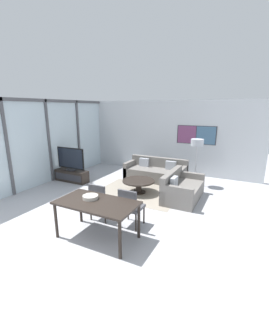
{
  "coord_description": "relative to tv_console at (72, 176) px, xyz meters",
  "views": [
    {
      "loc": [
        2.99,
        -2.46,
        2.52
      ],
      "look_at": [
        0.34,
        2.74,
        0.95
      ],
      "focal_mm": 24.0,
      "sensor_mm": 36.0,
      "label": 1
    }
  ],
  "objects": [
    {
      "name": "coffee_table",
      "position": [
        2.58,
        0.09,
        0.09
      ],
      "size": [
        0.98,
        0.98,
        0.39
      ],
      "color": "black",
      "rests_on": "ground_plane"
    },
    {
      "name": "wall_back",
      "position": [
        2.45,
        2.74,
        1.2
      ],
      "size": [
        7.24,
        0.09,
        2.8
      ],
      "color": "silver",
      "rests_on": "ground_plane"
    },
    {
      "name": "fruit_bowl",
      "position": [
        2.74,
        -2.43,
        0.61
      ],
      "size": [
        0.31,
        0.31,
        0.07
      ],
      "color": "#B7B2A8",
      "rests_on": "dining_table"
    },
    {
      "name": "tv_console",
      "position": [
        0.0,
        0.0,
        0.0
      ],
      "size": [
        1.24,
        0.4,
        0.4
      ],
      "color": "black",
      "rests_on": "ground_plane"
    },
    {
      "name": "window_wall_left",
      "position": [
        -0.69,
        -0.26,
        1.33
      ],
      "size": [
        0.07,
        6.02,
        2.8
      ],
      "color": "silver",
      "rests_on": "ground_plane"
    },
    {
      "name": "floor_lamp",
      "position": [
        3.95,
        1.55,
        1.15
      ],
      "size": [
        0.41,
        0.41,
        1.55
      ],
      "color": "#2D2D33",
      "rests_on": "ground_plane"
    },
    {
      "name": "dining_chair_centre",
      "position": [
        3.32,
        -1.84,
        0.3
      ],
      "size": [
        0.46,
        0.46,
        0.88
      ],
      "color": "#4C4C51",
      "rests_on": "ground_plane"
    },
    {
      "name": "television",
      "position": [
        0.0,
        0.0,
        0.6
      ],
      "size": [
        1.13,
        0.2,
        0.8
      ],
      "color": "#2D2D33",
      "rests_on": "tv_console"
    },
    {
      "name": "dining_table",
      "position": [
        2.94,
        -2.5,
        0.48
      ],
      "size": [
        1.58,
        0.85,
        0.77
      ],
      "color": "black",
      "rests_on": "ground_plane"
    },
    {
      "name": "sofa_side",
      "position": [
        3.85,
        0.21,
        0.06
      ],
      "size": [
        0.88,
        1.56,
        0.78
      ],
      "rotation": [
        0.0,
        0.0,
        1.57
      ],
      "color": "slate",
      "rests_on": "ground_plane"
    },
    {
      "name": "sofa_main",
      "position": [
        2.58,
        1.51,
        0.06
      ],
      "size": [
        2.14,
        0.88,
        0.78
      ],
      "color": "slate",
      "rests_on": "ground_plane"
    },
    {
      "name": "dining_chair_left",
      "position": [
        2.56,
        -1.85,
        0.3
      ],
      "size": [
        0.46,
        0.46,
        0.88
      ],
      "color": "#4C4C51",
      "rests_on": "ground_plane"
    },
    {
      "name": "area_rug",
      "position": [
        2.58,
        0.09,
        -0.2
      ],
      "size": [
        2.48,
        1.82,
        0.01
      ],
      "color": "gray",
      "rests_on": "ground_plane"
    },
    {
      "name": "ground_plane",
      "position": [
        2.42,
        -3.27,
        -0.2
      ],
      "size": [
        24.0,
        24.0,
        0.0
      ],
      "primitive_type": "plane",
      "color": "#B2B2B7"
    }
  ]
}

